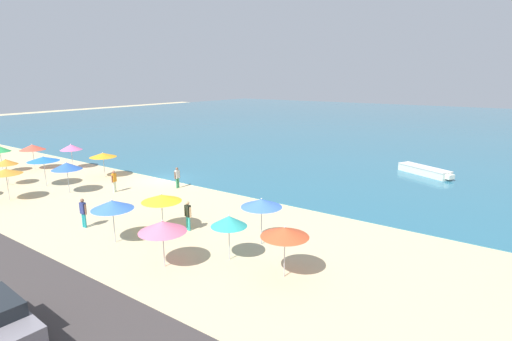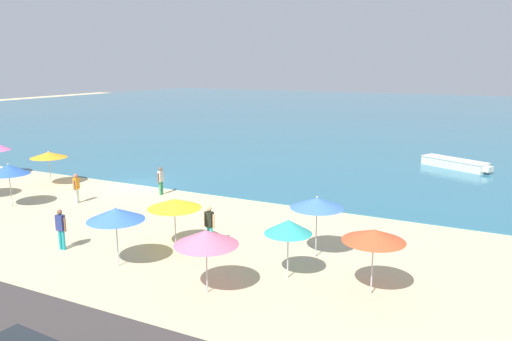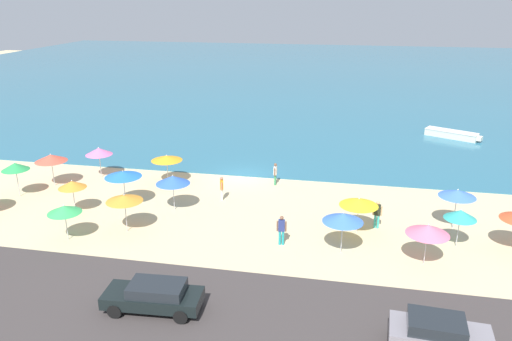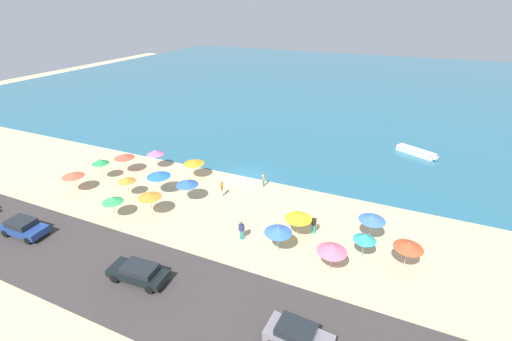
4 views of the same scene
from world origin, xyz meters
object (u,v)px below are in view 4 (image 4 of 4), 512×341
at_px(beach_umbrella_10, 155,152).
at_px(skiff_nearshore, 416,152).
at_px(bather_0, 264,179).
at_px(bather_3, 222,188).
at_px(beach_umbrella_3, 299,217).
at_px(beach_umbrella_6, 73,175).
at_px(beach_umbrella_2, 159,175).
at_px(bather_2, 242,229).
at_px(beach_umbrella_15, 278,230).
at_px(beach_umbrella_8, 187,182).
at_px(beach_umbrella_9, 372,218).
at_px(bather_1, 314,224).
at_px(beach_umbrella_4, 365,237).
at_px(parked_car_0, 139,272).
at_px(parked_car_2, 24,227).
at_px(beach_umbrella_5, 409,246).
at_px(beach_umbrella_11, 100,161).
at_px(parked_car_1, 298,336).
at_px(beach_umbrella_0, 150,196).
at_px(beach_umbrella_7, 332,249).
at_px(beach_umbrella_13, 124,156).
at_px(beach_umbrella_14, 127,179).
at_px(beach_umbrella_1, 194,162).

bearing_deg(beach_umbrella_10, skiff_nearshore, 30.55).
distance_m(bather_0, bather_3, 4.81).
bearing_deg(beach_umbrella_3, beach_umbrella_6, -175.20).
height_order(beach_umbrella_2, bather_2, beach_umbrella_2).
height_order(beach_umbrella_10, bather_3, beach_umbrella_10).
xyz_separation_m(beach_umbrella_3, beach_umbrella_15, (-0.85, -2.64, 0.14)).
distance_m(beach_umbrella_3, skiff_nearshore, 24.82).
bearing_deg(beach_umbrella_8, beach_umbrella_9, 2.03).
bearing_deg(bather_1, beach_umbrella_4, -19.86).
height_order(bather_3, parked_car_0, bather_3).
xyz_separation_m(beach_umbrella_15, parked_car_2, (-20.82, -6.73, -1.30)).
height_order(beach_umbrella_8, beach_umbrella_9, beach_umbrella_9).
xyz_separation_m(beach_umbrella_5, beach_umbrella_8, (-20.53, 1.74, -0.02)).
height_order(beach_umbrella_6, beach_umbrella_11, beach_umbrella_11).
bearing_deg(parked_car_2, bather_0, 46.29).
distance_m(bather_1, parked_car_1, 11.26).
relative_size(beach_umbrella_0, beach_umbrella_11, 0.94).
bearing_deg(bather_1, bather_0, 140.03).
xyz_separation_m(bather_1, parked_car_2, (-22.82, -10.27, -0.18)).
distance_m(beach_umbrella_7, bather_3, 14.27).
distance_m(beach_umbrella_7, bather_2, 7.83).
bearing_deg(beach_umbrella_0, beach_umbrella_3, 10.26).
bearing_deg(beach_umbrella_6, beach_umbrella_8, 14.62).
height_order(beach_umbrella_4, bather_3, beach_umbrella_4).
relative_size(beach_umbrella_13, parked_car_0, 0.56).
bearing_deg(bather_1, beach_umbrella_0, -167.16).
bearing_deg(beach_umbrella_10, beach_umbrella_2, -48.44).
xyz_separation_m(beach_umbrella_8, parked_car_2, (-9.76, -10.50, -1.29)).
bearing_deg(beach_umbrella_2, beach_umbrella_3, -4.24).
height_order(beach_umbrella_2, parked_car_2, beach_umbrella_2).
bearing_deg(beach_umbrella_5, beach_umbrella_6, -177.53).
bearing_deg(skiff_nearshore, parked_car_0, -118.82).
relative_size(beach_umbrella_2, parked_car_0, 0.56).
bearing_deg(beach_umbrella_14, beach_umbrella_2, 31.60).
relative_size(bather_3, parked_car_2, 0.42).
bearing_deg(beach_umbrella_8, beach_umbrella_14, -164.80).
xyz_separation_m(beach_umbrella_9, bather_2, (-9.97, -4.11, -1.29)).
height_order(beach_umbrella_10, beach_umbrella_11, beach_umbrella_11).
distance_m(beach_umbrella_15, bather_2, 3.56).
xyz_separation_m(beach_umbrella_7, bather_1, (-2.35, 3.95, -1.01)).
bearing_deg(bather_3, beach_umbrella_4, -15.16).
bearing_deg(bather_3, parked_car_0, -88.54).
height_order(beach_umbrella_15, bather_3, beach_umbrella_15).
relative_size(beach_umbrella_1, beach_umbrella_4, 1.00).
distance_m(beach_umbrella_10, parked_car_1, 28.07).
bearing_deg(parked_car_1, parked_car_2, 178.16).
distance_m(beach_umbrella_10, bather_0, 13.71).
height_order(beach_umbrella_0, bather_1, beach_umbrella_0).
bearing_deg(beach_umbrella_9, parked_car_1, -102.05).
xyz_separation_m(beach_umbrella_6, beach_umbrella_9, (29.72, 3.78, 0.33)).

